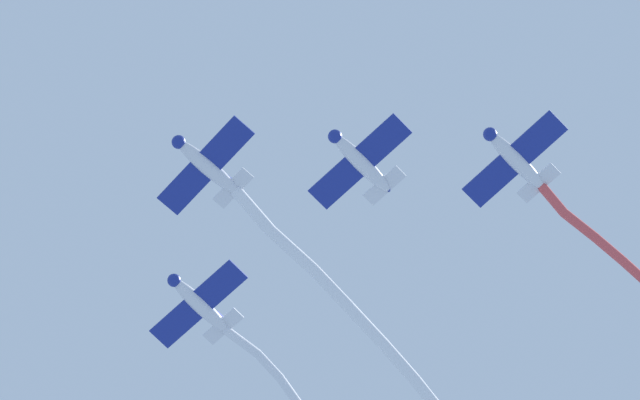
{
  "coord_description": "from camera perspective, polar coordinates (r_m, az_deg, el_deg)",
  "views": [
    {
      "loc": [
        23.07,
        14.35,
        2.29
      ],
      "look_at": [
        -6.06,
        1.3,
        89.65
      ],
      "focal_mm": 83.44,
      "sensor_mm": 36.0,
      "label": 1
    }
  ],
  "objects": [
    {
      "name": "airplane_slot",
      "position": [
        92.61,
        7.48,
        1.56
      ],
      "size": [
        5.73,
        7.44,
        1.85
      ],
      "rotation": [
        0.0,
        0.0,
        5.93
      ],
      "color": "silver"
    },
    {
      "name": "airplane_right_wing",
      "position": [
        96.35,
        -4.66,
        -3.99
      ],
      "size": [
        5.73,
        7.46,
        1.85
      ],
      "rotation": [
        0.0,
        0.0,
        5.95
      ],
      "color": "silver"
    },
    {
      "name": "smoke_trail_lead",
      "position": [
        96.34,
        2.82,
        -6.14
      ],
      "size": [
        29.05,
        9.42,
        3.28
      ],
      "color": "white"
    },
    {
      "name": "airplane_left_wing",
      "position": [
        92.22,
        1.55,
        1.48
      ],
      "size": [
        5.73,
        7.45,
        1.85
      ],
      "rotation": [
        0.0,
        0.0,
        5.94
      ],
      "color": "silver"
    },
    {
      "name": "airplane_lead",
      "position": [
        92.54,
        -4.39,
        1.33
      ],
      "size": [
        5.71,
        7.39,
        1.85
      ],
      "rotation": [
        0.0,
        0.0,
        5.88
      ],
      "color": "silver"
    }
  ]
}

